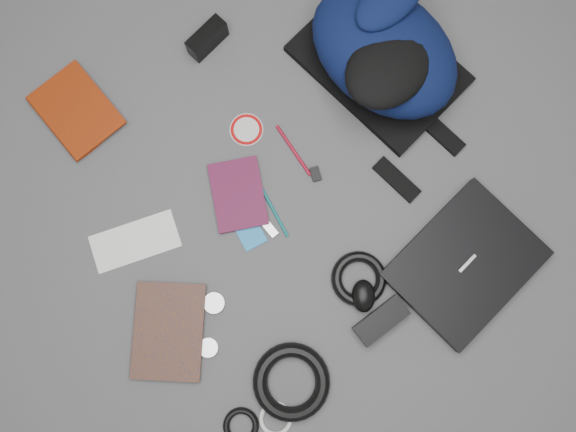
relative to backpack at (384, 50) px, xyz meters
name	(u,v)px	position (x,y,z in m)	size (l,w,h in m)	color
ground	(288,217)	(-0.38, -0.29, -0.10)	(4.00, 4.00, 0.00)	#4F4F51
backpack	(384,50)	(0.00, 0.00, 0.00)	(0.32, 0.46, 0.19)	black
laptop	(465,264)	(-0.01, -0.57, -0.08)	(0.35, 0.27, 0.03)	black
textbook_red	(51,131)	(-0.86, 0.15, -0.08)	(0.16, 0.22, 0.02)	maroon
comic_book	(134,329)	(-0.84, -0.41, -0.09)	(0.17, 0.24, 0.02)	#9E4C0B
envelope	(135,241)	(-0.76, -0.20, -0.09)	(0.22, 0.10, 0.00)	white
dvd_case	(238,195)	(-0.47, -0.19, -0.09)	(0.13, 0.18, 0.01)	#460D28
compact_camera	(207,39)	(-0.40, 0.23, -0.06)	(0.11, 0.04, 0.06)	black
sticker_disc	(246,130)	(-0.39, -0.03, -0.09)	(0.09, 0.09, 0.00)	white
pen_teal	(275,213)	(-0.40, -0.27, -0.09)	(0.01, 0.01, 0.14)	#0B686B
pen_red	(294,150)	(-0.30, -0.13, -0.09)	(0.01, 0.01, 0.16)	maroon
id_badge	(248,230)	(-0.48, -0.28, -0.09)	(0.06, 0.10, 0.00)	#1A81C5
usb_black	(253,208)	(-0.45, -0.23, -0.09)	(0.02, 0.06, 0.01)	black
usb_silver	(269,228)	(-0.43, -0.30, -0.09)	(0.02, 0.05, 0.01)	#B9BABB
key_fob	(316,174)	(-0.27, -0.21, -0.09)	(0.02, 0.04, 0.01)	black
mouse	(363,296)	(-0.28, -0.54, -0.07)	(0.06, 0.08, 0.04)	black
headphone_left	(208,348)	(-0.68, -0.52, -0.09)	(0.05, 0.05, 0.01)	silver
headphone_right	(214,303)	(-0.63, -0.42, -0.09)	(0.05, 0.05, 0.01)	#B1B2B3
cable_coil	(359,279)	(-0.27, -0.50, -0.08)	(0.14, 0.14, 0.03)	black
power_brick	(381,321)	(-0.26, -0.62, -0.08)	(0.14, 0.06, 0.03)	black
power_cord_coil	(291,382)	(-0.52, -0.67, -0.08)	(0.19, 0.19, 0.04)	black
earbud_coil	(241,426)	(-0.67, -0.72, -0.09)	(0.09, 0.09, 0.02)	black
white_cable_coil	(276,419)	(-0.59, -0.74, -0.09)	(0.08, 0.08, 0.01)	white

